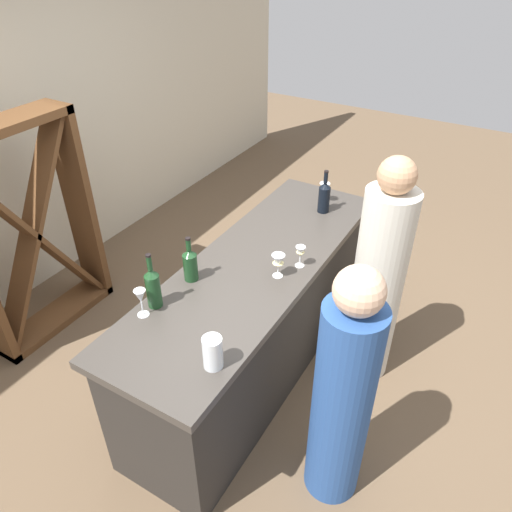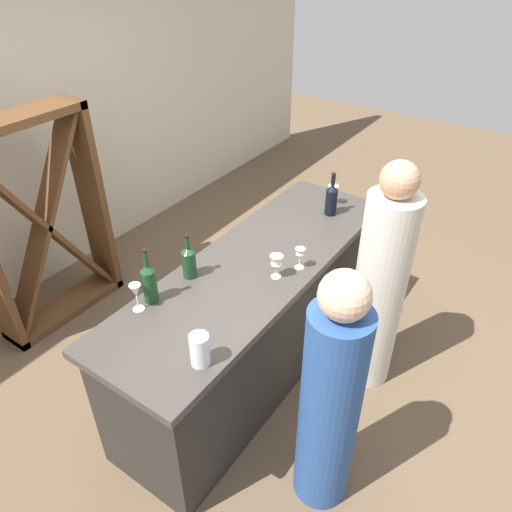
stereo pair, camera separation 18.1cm
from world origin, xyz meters
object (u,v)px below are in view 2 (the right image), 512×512
object	(u,v)px
person_left_guest	(330,403)
wine_bottle_center_near_black	(331,199)
wine_rack	(43,225)
person_center_guest	(380,288)
wine_glass_near_center	(276,263)
wine_glass_near_right	(333,191)
wine_glass_far_left	(136,292)
water_pitcher	(200,350)
wine_bottle_leftmost_olive_green	(149,282)
wine_glass_near_left	(300,255)
wine_bottle_second_left_olive_green	(189,261)

from	to	relation	value
person_left_guest	wine_bottle_center_near_black	bearing A→B (deg)	-51.57
wine_rack	person_center_guest	size ratio (longest dim) A/B	1.01
wine_bottle_center_near_black	wine_glass_near_center	size ratio (longest dim) A/B	2.12
wine_glass_near_right	wine_glass_far_left	world-z (taller)	wine_glass_far_left
water_pitcher	wine_bottle_leftmost_olive_green	bearing A→B (deg)	68.90
wine_bottle_leftmost_olive_green	person_center_guest	xyz separation A→B (m)	(1.03, -0.94, -0.30)
wine_glass_near_right	person_left_guest	size ratio (longest dim) A/B	0.10
wine_bottle_leftmost_olive_green	water_pitcher	world-z (taller)	wine_bottle_leftmost_olive_green
wine_rack	wine_glass_near_left	distance (m)	1.97
wine_glass_near_left	wine_glass_far_left	distance (m)	0.98
wine_glass_near_left	person_center_guest	world-z (taller)	person_center_guest
wine_bottle_leftmost_olive_green	wine_bottle_second_left_olive_green	distance (m)	0.29
wine_bottle_leftmost_olive_green	water_pitcher	distance (m)	0.56
wine_bottle_center_near_black	water_pitcher	xyz separation A→B (m)	(-1.62, -0.15, -0.03)
wine_rack	wine_glass_near_right	world-z (taller)	wine_rack
wine_glass_far_left	water_pitcher	xyz separation A→B (m)	(-0.11, -0.53, -0.03)
wine_rack	wine_bottle_second_left_olive_green	world-z (taller)	wine_rack
wine_bottle_center_near_black	wine_rack	bearing A→B (deg)	123.98
wine_rack	wine_glass_near_center	size ratio (longest dim) A/B	10.89
wine_bottle_leftmost_olive_green	wine_glass_near_center	distance (m)	0.73
wine_rack	person_left_guest	distance (m)	2.46
wine_rack	wine_glass_near_right	distance (m)	2.15
wine_bottle_leftmost_olive_green	wine_glass_near_center	bearing A→B (deg)	-38.43
wine_bottle_second_left_olive_green	person_center_guest	distance (m)	1.21
wine_rack	wine_glass_far_left	size ratio (longest dim) A/B	9.85
wine_rack	water_pitcher	xyz separation A→B (m)	(-0.45, -1.90, 0.20)
wine_glass_near_center	wine_glass_near_right	xyz separation A→B (m)	(0.98, 0.14, 0.01)
person_left_guest	wine_glass_near_center	bearing A→B (deg)	-26.96
wine_bottle_center_near_black	person_left_guest	size ratio (longest dim) A/B	0.21
water_pitcher	wine_glass_near_left	bearing A→B (deg)	0.20
wine_bottle_second_left_olive_green	person_left_guest	distance (m)	1.12
wine_bottle_leftmost_olive_green	wine_glass_near_right	bearing A→B (deg)	-11.39
wine_glass_near_center	person_left_guest	size ratio (longest dim) A/B	0.10
wine_glass_near_left	wine_rack	bearing A→B (deg)	104.30
wine_rack	wine_glass_near_center	distance (m)	1.87
water_pitcher	wine_glass_near_right	bearing A→B (deg)	6.82
wine_bottle_second_left_olive_green	person_center_guest	xyz separation A→B (m)	(0.74, -0.91, -0.28)
wine_bottle_leftmost_olive_green	wine_rack	bearing A→B (deg)	79.88
wine_bottle_leftmost_olive_green	wine_glass_near_right	world-z (taller)	wine_bottle_leftmost_olive_green
wine_glass_near_left	person_left_guest	size ratio (longest dim) A/B	0.09
wine_bottle_leftmost_olive_green	person_center_guest	bearing A→B (deg)	-42.17
water_pitcher	person_center_guest	world-z (taller)	person_center_guest
wine_bottle_second_left_olive_green	wine_bottle_center_near_black	bearing A→B (deg)	-16.74
wine_glass_near_right	person_center_guest	bearing A→B (deg)	-129.84
wine_rack	person_left_guest	size ratio (longest dim) A/B	1.08
wine_glass_near_left	wine_bottle_center_near_black	bearing A→B (deg)	12.35
wine_rack	wine_bottle_second_left_olive_green	xyz separation A→B (m)	(0.05, -1.40, 0.22)
wine_glass_near_center	water_pitcher	xyz separation A→B (m)	(-0.77, -0.07, -0.01)
wine_bottle_leftmost_olive_green	wine_glass_near_left	xyz separation A→B (m)	(0.73, -0.52, -0.03)
wine_glass_near_right	person_left_guest	bearing A→B (deg)	-152.28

